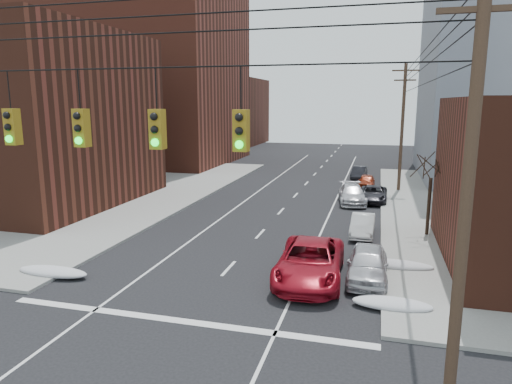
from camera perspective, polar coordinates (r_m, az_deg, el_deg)
The scene contains 23 objects.
sidewalk_nw at distance 48.78m, azimuth -28.79°, elevation 0.69°, with size 40.00×40.00×0.15m, color gray.
building_brick_tall at distance 63.80m, azimuth -14.40°, elevation 17.33°, with size 24.00×20.00×30.00m, color brown.
building_brick_near at distance 41.12m, azimuth -29.35°, elevation 7.98°, with size 20.00×16.00×13.00m, color #4D2317.
building_brick_far at distance 87.81m, azimuth -6.86°, elevation 9.93°, with size 22.00×18.00×12.00m, color #4D2317.
building_glass at distance 79.51m, azimuth 28.36°, elevation 12.19°, with size 20.00×18.00×22.00m, color gray.
utility_pole_right at distance 10.87m, azimuth 24.86°, elevation -0.39°, with size 2.20×0.28×11.00m.
utility_pole_far at distance 41.61m, azimuth 17.82°, elevation 7.90°, with size 2.20×0.28×11.00m.
traffic_signals at distance 12.35m, azimuth -16.89°, elevation 7.90°, with size 17.00×0.42×2.02m.
bare_tree at distance 28.21m, azimuth 20.82°, elevation -0.71°, with size 2.09×2.20×4.93m.
snow_nw at distance 22.93m, azimuth -24.06°, elevation -9.10°, with size 3.50×1.08×0.42m, color silver.
snow_ne at distance 18.64m, azimuth 16.63°, elevation -13.26°, with size 3.00×1.08×0.42m, color silver.
snow_east_far at distance 22.82m, azimuth 16.37°, elevation -8.65°, with size 4.00×1.08×0.42m, color silver.
red_pickup at distance 20.55m, azimuth 6.77°, elevation -8.61°, with size 2.80×6.08×1.69m, color maroon.
parked_car_a at distance 21.00m, azimuth 13.78°, elevation -8.73°, with size 1.74×4.33×1.47m, color silver.
parked_car_b at distance 27.74m, azimuth 13.18°, elevation -4.08°, with size 1.31×3.75×1.24m, color silver.
parked_car_c at distance 37.26m, azimuth 14.45°, elevation -0.25°, with size 2.08×4.52×1.26m, color black.
parked_car_d at distance 36.36m, azimuth 11.92°, elevation -0.28°, with size 1.98×4.86×1.41m, color silver.
parked_car_e at distance 43.23m, azimuth 13.66°, elevation 1.31°, with size 1.44×3.57×1.22m, color maroon.
parked_car_f at distance 48.34m, azimuth 12.75°, elevation 2.38°, with size 1.31×3.76×1.24m, color black.
lot_car_a at distance 39.31m, azimuth -18.08°, elevation 0.37°, with size 1.35×3.87×1.28m, color silver.
lot_car_b at distance 40.19m, azimuth -18.26°, elevation 0.58°, with size 2.09×4.52×1.26m, color silver.
lot_car_c at distance 38.34m, azimuth -24.52°, elevation -0.29°, with size 1.89×4.65×1.35m, color black.
lot_car_d at distance 45.21m, azimuth -19.01°, elevation 1.77°, with size 1.69×4.21×1.43m, color #A0A0A4.
Camera 1 is at (6.59, -7.52, 7.77)m, focal length 32.00 mm.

